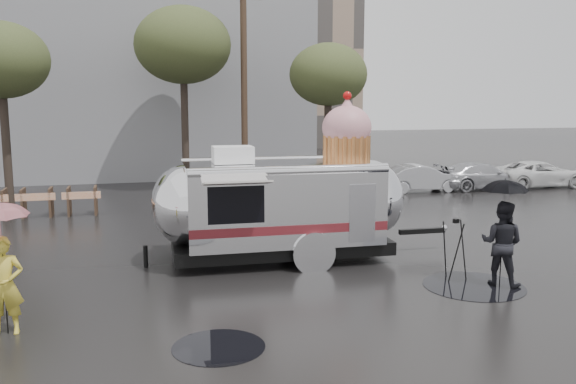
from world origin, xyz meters
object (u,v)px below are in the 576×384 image
object	(u,v)px
airstream_trailer	(284,201)
person_left	(5,286)
person_right	(502,243)
tripod	(455,244)

from	to	relation	value
airstream_trailer	person_left	size ratio (longest dim) A/B	4.64
person_right	person_left	bearing A→B (deg)	48.77
tripod	airstream_trailer	bearing A→B (deg)	133.10
airstream_trailer	person_right	distance (m)	5.31
person_right	tripod	size ratio (longest dim) A/B	1.33
person_right	tripod	xyz separation A→B (m)	(-0.78, 0.63, -0.12)
airstream_trailer	person_left	distance (m)	7.01
airstream_trailer	person_left	bearing A→B (deg)	-147.19
person_right	tripod	world-z (taller)	person_right
airstream_trailer	tripod	size ratio (longest dim) A/B	5.70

